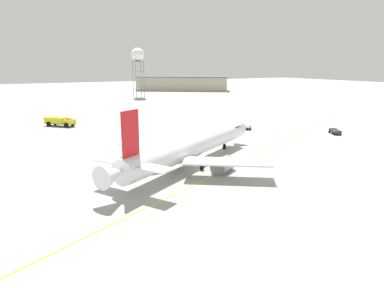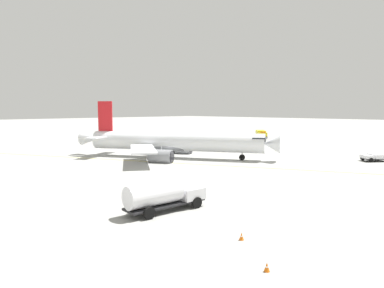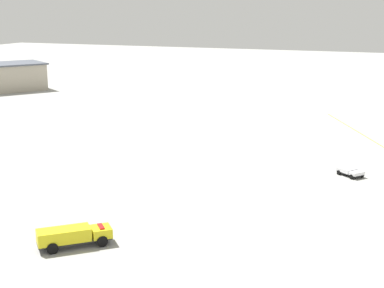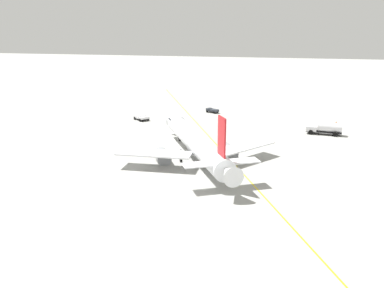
{
  "view_description": "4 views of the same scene",
  "coord_description": "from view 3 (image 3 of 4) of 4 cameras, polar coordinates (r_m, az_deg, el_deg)",
  "views": [
    {
      "loc": [
        -28.48,
        -47.48,
        17.0
      ],
      "look_at": [
        -1.7,
        1.55,
        4.03
      ],
      "focal_mm": 32.15,
      "sensor_mm": 36.0,
      "label": 1
    },
    {
      "loc": [
        48.71,
        -42.1,
        9.55
      ],
      "look_at": [
        -0.44,
        6.78,
        2.5
      ],
      "focal_mm": 32.02,
      "sensor_mm": 36.0,
      "label": 2
    },
    {
      "loc": [
        -72.99,
        16.19,
        29.29
      ],
      "look_at": [
        13.51,
        49.7,
        6.93
      ],
      "focal_mm": 54.9,
      "sensor_mm": 36.0,
      "label": 3
    },
    {
      "loc": [
        -73.17,
        -16.04,
        23.73
      ],
      "look_at": [
        -4.22,
        2.7,
        3.67
      ],
      "focal_mm": 38.04,
      "sensor_mm": 36.0,
      "label": 4
    }
  ],
  "objects": [
    {
      "name": "pushback_tug_truck",
      "position": [
        105.66,
        15.09,
        -2.57
      ],
      "size": [
        4.79,
        5.1,
        1.3
      ],
      "rotation": [
        0.0,
        0.0,
        4.04
      ],
      "color": "#232326",
      "rests_on": "ground_plane"
    },
    {
      "name": "fire_tender_truck",
      "position": [
        74.31,
        -11.5,
        -8.68
      ],
      "size": [
        7.97,
        8.47,
        2.5
      ],
      "rotation": [
        0.0,
        0.0,
        5.44
      ],
      "color": "#232326",
      "rests_on": "ground_plane"
    }
  ]
}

